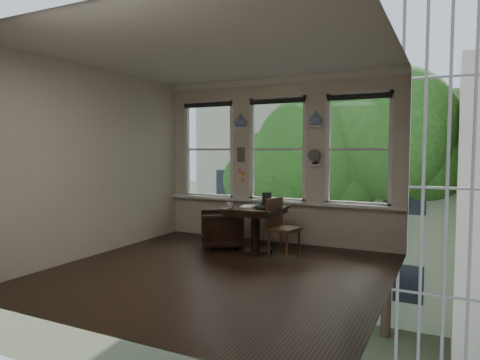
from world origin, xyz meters
The scene contains 25 objects.
ground centered at (0.00, 0.00, 0.00)m, with size 4.50×4.50×0.00m, color black.
ceiling centered at (0.00, 0.00, 3.00)m, with size 4.50×4.50×0.00m, color silver.
wall_back centered at (0.00, 2.25, 1.50)m, with size 4.50×4.50×0.00m, color beige.
wall_front centered at (0.00, -2.25, 1.50)m, with size 4.50×4.50×0.00m, color beige.
wall_left centered at (-2.25, 0.00, 1.50)m, with size 4.50×4.50×0.00m, color beige.
wall_right centered at (2.25, 0.00, 1.50)m, with size 4.50×4.50×0.00m, color beige.
window_left centered at (-1.45, 2.25, 1.70)m, with size 1.10×0.12×1.90m, color white, non-canonical shape.
window_center centered at (0.00, 2.25, 1.70)m, with size 1.10×0.12×1.90m, color white, non-canonical shape.
window_right centered at (1.45, 2.25, 1.70)m, with size 1.10×0.12×1.90m, color white, non-canonical shape.
shelf_left centered at (-0.72, 2.15, 2.10)m, with size 0.26×0.16×0.03m, color white.
shelf_right centered at (0.72, 2.15, 2.10)m, with size 0.26×0.16×0.03m, color white.
intercom centered at (-0.72, 2.18, 1.60)m, with size 0.14×0.06×0.28m, color #59544F.
sticky_notes centered at (-0.72, 2.19, 1.25)m, with size 0.16×0.01×0.24m, color pink, non-canonical shape.
desk_fan centered at (0.72, 2.13, 1.53)m, with size 0.20×0.20×0.24m, color #59544F, non-canonical shape.
vase_left centered at (-0.72, 2.15, 2.24)m, with size 0.24×0.24×0.25m, color silver.
vase_right centered at (0.72, 2.15, 2.24)m, with size 0.24×0.24×0.25m, color silver.
table centered at (-0.02, 1.28, 0.38)m, with size 0.90×0.90×0.75m, color black, non-canonical shape.
armchair_left centered at (-0.68, 1.31, 0.32)m, with size 0.68×0.70×0.64m, color black.
cushion_red centered at (-0.68, 1.31, 0.45)m, with size 0.45×0.45×0.06m, color maroon.
side_chair_right centered at (0.53, 1.17, 0.46)m, with size 0.42×0.42×0.92m, color #402317, non-canonical shape.
laptop centered at (0.05, 1.17, 0.76)m, with size 0.31×0.20×0.02m, color black.
mug centered at (-0.34, 1.00, 0.79)m, with size 0.10×0.10×0.09m, color white.
drinking_glass centered at (0.11, 1.14, 0.79)m, with size 0.11×0.11×0.09m, color white.
tablet centered at (0.07, 1.55, 0.86)m, with size 0.16×0.02×0.22m, color black.
papers centered at (-0.17, 1.32, 0.75)m, with size 0.22×0.30×0.00m, color silver.
Camera 1 is at (2.86, -5.10, 1.69)m, focal length 32.00 mm.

